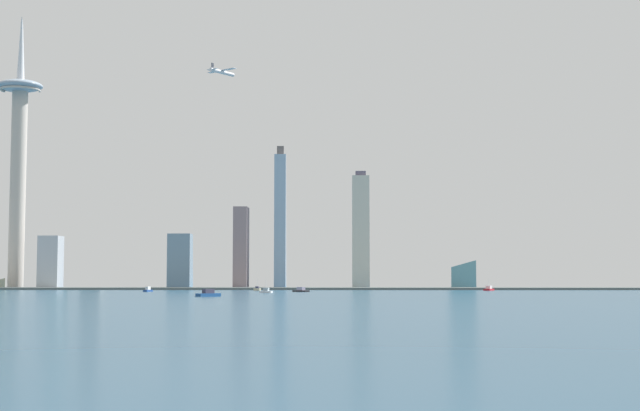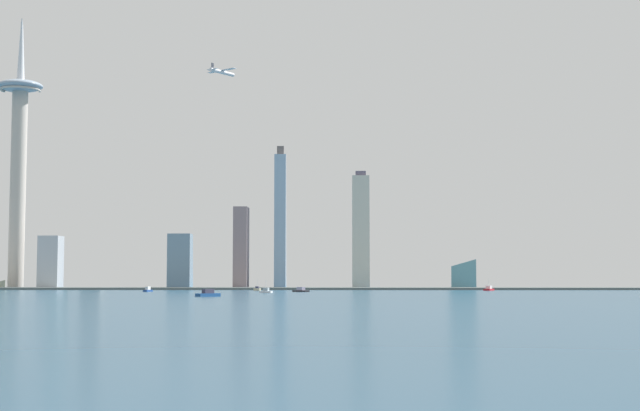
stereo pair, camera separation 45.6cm
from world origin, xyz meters
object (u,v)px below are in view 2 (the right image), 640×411
Objects in this scene: skyscraper_1 at (361,231)px; boat_4 at (257,289)px; skyscraper_8 at (462,244)px; skyscraper_2 at (281,220)px; skyscraper_3 at (93,236)px; boat_6 at (148,290)px; skyscraper_5 at (51,263)px; observation_tower at (19,144)px; airplane at (222,72)px; skyscraper_4 at (58,235)px; boat_1 at (208,294)px; skyscraper_7 at (241,248)px; skyscraper_6 at (180,262)px; boat_5 at (489,289)px; boat_3 at (301,290)px; skyscraper_0 at (1,228)px; boat_0 at (266,291)px.

boat_4 is at bearing -127.46° from skyscraper_1.
skyscraper_1 is 0.99× the size of skyscraper_8.
skyscraper_3 is (-213.68, 52.36, -13.94)m from skyscraper_2.
skyscraper_1 is 280.02m from boat_6.
skyscraper_3 is 90.88m from skyscraper_5.
airplane is at bearing -12.48° from observation_tower.
airplane reaches higher than skyscraper_4.
observation_tower is at bearing -102.98° from boat_1.
skyscraper_7 is at bearing -153.59° from skyscraper_2.
skyscraper_6 reaches higher than skyscraper_5.
skyscraper_1 is (359.36, 20.41, -91.37)m from observation_tower.
boat_5 is 308.37m from boat_6.
skyscraper_2 is 10.17× the size of boat_3.
observation_tower is 96.01m from skyscraper_0.
boat_3 is 129.41m from boat_6.
boat_4 is at bearing -76.42° from skyscraper_7.
skyscraper_7 is 400.90m from boat_1.
skyscraper_0 reaches higher than boat_4.
boat_5 is (212.77, 3.64, 0.12)m from boat_4.
observation_tower is 24.68× the size of boat_6.
skyscraper_4 is at bearing 154.58° from boat_0.
skyscraper_0 reaches higher than boat_0.
boat_0 is 62.99m from boat_3.
skyscraper_2 reaches higher than skyscraper_4.
skyscraper_6 is 204.52m from airplane.
boat_1 is at bearing -86.84° from skyscraper_7.
skyscraper_3 is 38.37m from skyscraper_4.
skyscraper_2 reaches higher than boat_5.
skyscraper_1 is 2.27× the size of skyscraper_5.
boat_5 is at bearing -21.09° from skyscraper_6.
observation_tower is at bearing -176.75° from skyscraper_1.
skyscraper_8 is 489.15m from boat_1.
skyscraper_6 is (169.32, 13.43, -123.28)m from observation_tower.
boat_4 is at bearing -22.41° from observation_tower.
skyscraper_6 is 418.85m from boat_1.
skyscraper_8 is 7.64× the size of boat_5.
skyscraper_8 is 11.89× the size of boat_4.
airplane is at bearing -29.05° from skyscraper_4.
skyscraper_5 is at bearing -127.67° from boat_6.
airplane reaches higher than skyscraper_8.
skyscraper_8 reaches higher than skyscraper_5.
skyscraper_4 is 379.00m from boat_3.
skyscraper_8 is 372.54m from boat_6.
skyscraper_0 is 300.62m from airplane.
skyscraper_2 is 196.87m from skyscraper_8.
airplane is (-54.14, -71.33, 144.22)m from skyscraper_2.
skyscraper_6 reaches higher than boat_1.
boat_0 reaches higher than boat_1.
skyscraper_7 reaches higher than boat_6.
skyscraper_6 is 285.55m from boat_0.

